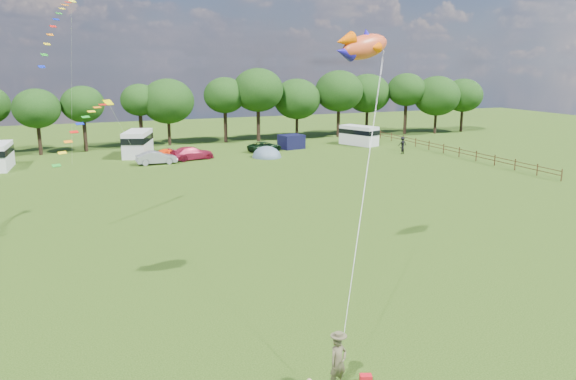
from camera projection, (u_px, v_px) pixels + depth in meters
name	position (u px, v px, depth m)	size (l,w,h in m)	color
ground_plane	(354.00, 312.00, 25.42)	(180.00, 180.00, 0.00)	#163208
tree_line	(195.00, 98.00, 75.69)	(102.98, 10.98, 10.27)	black
fence	(451.00, 149.00, 68.08)	(0.12, 33.12, 1.20)	#472D19
car_b	(156.00, 158.00, 62.09)	(1.54, 4.12, 1.46)	gray
car_c	(192.00, 153.00, 65.00)	(2.11, 5.02, 1.51)	#AC1E3D
car_d	(265.00, 147.00, 71.01)	(2.05, 4.54, 1.24)	black
campervan_c	(138.00, 143.00, 67.36)	(4.47, 6.71, 3.03)	silver
campervan_d	(359.00, 135.00, 76.38)	(4.11, 5.78, 2.61)	silver
tent_orange	(166.00, 159.00, 65.35)	(3.05, 3.34, 2.39)	#C42100
tent_greyblue	(267.00, 157.00, 66.78)	(3.50, 3.83, 2.61)	slate
awning_navy	(291.00, 142.00, 73.22)	(2.91, 2.36, 1.82)	black
kite_flyer	(338.00, 362.00, 19.34)	(0.71, 0.47, 1.95)	brown
kite_bag	(366.00, 379.00, 19.82)	(0.42, 0.28, 0.30)	red
fish_kite	(361.00, 47.00, 26.34)	(3.30, 1.63, 1.73)	#DE4D25
streamer_kite_a	(59.00, 21.00, 45.87)	(3.41, 5.63, 5.79)	#FFF723
streamer_kite_b	(88.00, 121.00, 37.22)	(4.31, 4.62, 3.80)	#D1CA00
walker_a	(402.00, 148.00, 69.03)	(0.72, 0.44, 1.48)	black
walker_b	(403.00, 143.00, 71.80)	(1.15, 0.53, 1.78)	black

